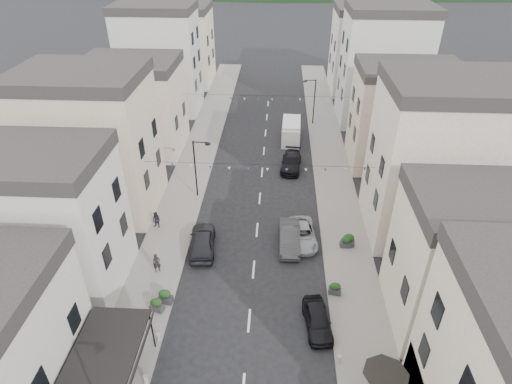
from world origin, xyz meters
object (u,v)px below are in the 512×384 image
parked_car_d (291,162)px  delivery_van (291,130)px  parked_car_a (317,320)px  parked_car_c (302,234)px  parked_car_e (202,241)px  pedestrian_a (157,263)px  pedestrian_b (156,220)px  parked_car_b (290,237)px

parked_car_d → delivery_van: delivery_van is taller
parked_car_a → parked_car_d: (-1.46, 21.38, 0.04)m
parked_car_c → delivery_van: 19.35m
parked_car_e → pedestrian_a: bearing=37.6°
delivery_van → pedestrian_b: 21.91m
parked_car_b → delivery_van: delivery_van is taller
parked_car_c → parked_car_e: size_ratio=0.96×
parked_car_a → delivery_van: 28.39m
delivery_van → pedestrian_a: size_ratio=3.36×
parked_car_c → parked_car_d: parked_car_d is taller
pedestrian_a → pedestrian_b: bearing=81.6°
parked_car_c → pedestrian_b: size_ratio=3.02×
parked_car_e → pedestrian_a: 4.17m
parked_car_d → pedestrian_b: 16.45m
parked_car_c → parked_car_e: 8.34m
pedestrian_a → parked_car_e: bearing=20.7°
delivery_van → pedestrian_a: delivery_van is taller
parked_car_d → pedestrian_b: bearing=-130.7°
parked_car_e → pedestrian_a: (-3.02, -2.88, 0.08)m
parked_car_a → parked_car_c: size_ratio=0.84×
parked_car_a → parked_car_d: bearing=86.6°
parked_car_c → parked_car_b: bearing=-155.0°
parked_car_b → delivery_van: (0.37, 19.95, 0.48)m
parked_car_c → delivery_van: size_ratio=0.87×
parked_car_c → delivery_van: (-0.70, 19.33, 0.60)m
parked_car_c → parked_car_a: bearing=-90.7°
parked_car_d → pedestrian_a: bearing=-116.5°
parked_car_b → pedestrian_a: pedestrian_a is taller
parked_car_b → parked_car_a: bearing=-78.8°
pedestrian_a → pedestrian_b: 5.59m
parked_car_e → parked_car_a: bearing=134.0°
delivery_van → parked_car_b: bearing=-88.9°
parked_car_b → pedestrian_b: size_ratio=3.01×
parked_car_e → pedestrian_b: 5.10m
parked_car_d → parked_car_e: bearing=-112.7°
parked_car_c → parked_car_e: (-8.19, -1.58, 0.19)m
parked_car_c → pedestrian_a: pedestrian_a is taller
parked_car_a → pedestrian_b: pedestrian_b is taller
parked_car_b → parked_car_d: size_ratio=0.95×
parked_car_b → parked_car_d: 12.98m
parked_car_b → parked_car_e: (-7.12, -0.96, 0.07)m
parked_car_a → parked_car_b: bearing=94.5°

